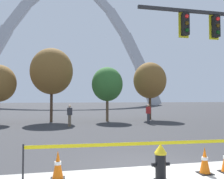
% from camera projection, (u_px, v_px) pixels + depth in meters
% --- Properties ---
extents(ground_plane, '(240.00, 240.00, 0.00)m').
position_uv_depth(ground_plane, '(150.00, 169.00, 6.83)').
color(ground_plane, '#333335').
extents(fire_hydrant, '(0.46, 0.48, 0.99)m').
position_uv_depth(fire_hydrant, '(160.00, 162.00, 5.83)').
color(fire_hydrant, black).
rests_on(fire_hydrant, ground).
extents(caution_tape_barrier, '(6.39, 0.33, 1.04)m').
position_uv_depth(caution_tape_barrier, '(160.00, 153.00, 5.74)').
color(caution_tape_barrier, '#232326').
rests_on(caution_tape_barrier, ground).
extents(traffic_cone_by_hydrant, '(0.36, 0.36, 0.73)m').
position_uv_depth(traffic_cone_by_hydrant, '(205.00, 161.00, 6.42)').
color(traffic_cone_by_hydrant, black).
rests_on(traffic_cone_by_hydrant, ground).
extents(traffic_cone_curb_edge, '(0.36, 0.36, 0.73)m').
position_uv_depth(traffic_cone_curb_edge, '(58.00, 165.00, 5.97)').
color(traffic_cone_curb_edge, black).
rests_on(traffic_cone_curb_edge, ground).
extents(monument_arch, '(58.54, 3.24, 38.75)m').
position_uv_depth(monument_arch, '(69.00, 49.00, 71.89)').
color(monument_arch, '#B2B5BC').
rests_on(monument_arch, ground).
extents(tree_left_mid, '(3.73, 3.73, 6.53)m').
position_uv_depth(tree_left_mid, '(52.00, 71.00, 21.00)').
color(tree_left_mid, '#473323').
rests_on(tree_left_mid, ground).
extents(tree_center_left, '(2.80, 2.80, 4.91)m').
position_uv_depth(tree_center_left, '(107.00, 84.00, 21.40)').
color(tree_center_left, brown).
rests_on(tree_center_left, ground).
extents(tree_center_right, '(3.20, 3.20, 5.59)m').
position_uv_depth(tree_center_right, '(150.00, 80.00, 23.10)').
color(tree_center_right, '#473323').
rests_on(tree_center_right, ground).
extents(pedestrian_walking_left, '(0.35, 0.39, 1.59)m').
position_uv_depth(pedestrian_walking_left, '(148.00, 114.00, 19.12)').
color(pedestrian_walking_left, '#38383D').
rests_on(pedestrian_walking_left, ground).
extents(pedestrian_standing_center, '(0.37, 0.26, 1.59)m').
position_uv_depth(pedestrian_standing_center, '(70.00, 115.00, 17.28)').
color(pedestrian_standing_center, brown).
rests_on(pedestrian_standing_center, ground).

